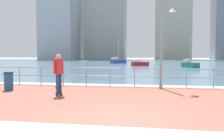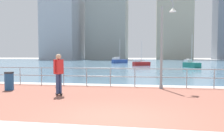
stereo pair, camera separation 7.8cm
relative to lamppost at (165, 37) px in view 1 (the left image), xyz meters
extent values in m
plane|color=#ADAAA5|center=(-1.59, 33.77, -2.70)|extent=(220.00, 220.00, 0.00)
cube|color=#935647|center=(-1.59, -3.14, -2.69)|extent=(28.00, 7.55, 0.01)
cube|color=slate|center=(-1.59, 45.64, -2.70)|extent=(180.00, 88.00, 0.00)
cylinder|color=#8C99A3|center=(-8.59, 0.64, -2.19)|extent=(0.05, 0.05, 1.02)
cylinder|color=#8C99A3|center=(-7.19, 0.64, -2.19)|extent=(0.05, 0.05, 1.02)
cylinder|color=#8C99A3|center=(-5.79, 0.64, -2.19)|extent=(0.05, 0.05, 1.02)
cylinder|color=#8C99A3|center=(-4.39, 0.64, -2.19)|extent=(0.05, 0.05, 1.02)
cylinder|color=#8C99A3|center=(-2.99, 0.64, -2.19)|extent=(0.05, 0.05, 1.02)
cylinder|color=#8C99A3|center=(-1.59, 0.64, -2.19)|extent=(0.05, 0.05, 1.02)
cylinder|color=#8C99A3|center=(-0.19, 0.64, -2.19)|extent=(0.05, 0.05, 1.02)
cylinder|color=#8C99A3|center=(1.21, 0.64, -2.19)|extent=(0.05, 0.05, 1.02)
cylinder|color=#8C99A3|center=(2.61, 0.64, -2.19)|extent=(0.05, 0.05, 1.02)
cylinder|color=#8C99A3|center=(-1.59, 0.64, -1.68)|extent=(25.20, 0.06, 0.06)
cylinder|color=#8C99A3|center=(-1.59, 0.64, -2.14)|extent=(25.20, 0.06, 0.06)
cylinder|color=gray|center=(-0.17, 0.04, -2.60)|extent=(0.19, 0.19, 0.20)
cylinder|color=gray|center=(-0.17, 0.04, -0.55)|extent=(0.12, 0.12, 4.29)
cylinder|color=gray|center=(0.28, -0.06, 1.88)|extent=(0.18, 0.12, 0.19)
cylinder|color=gray|center=(0.34, -0.07, 1.74)|extent=(0.14, 0.11, 0.19)
cylinder|color=gray|center=(0.36, -0.08, 1.58)|extent=(0.10, 0.10, 0.17)
cone|color=silver|center=(0.36, -0.08, 1.38)|extent=(0.36, 0.36, 0.22)
cylinder|color=black|center=(-4.80, -2.80, -2.67)|extent=(0.07, 0.05, 0.06)
cylinder|color=black|center=(-4.77, -2.73, -2.67)|extent=(0.07, 0.05, 0.06)
cylinder|color=black|center=(-4.57, -2.91, -2.67)|extent=(0.07, 0.05, 0.06)
cylinder|color=black|center=(-4.54, -2.84, -2.67)|extent=(0.07, 0.05, 0.06)
cube|color=black|center=(-4.67, -2.82, -2.62)|extent=(0.41, 0.28, 0.02)
cylinder|color=navy|center=(-4.71, -2.89, -2.18)|extent=(0.17, 0.17, 0.86)
cylinder|color=navy|center=(-4.64, -2.75, -2.18)|extent=(0.17, 0.17, 0.86)
cube|color=red|center=(-4.67, -2.82, -1.43)|extent=(0.37, 0.41, 0.64)
cylinder|color=red|center=(-4.77, -3.02, -1.42)|extent=(0.12, 0.12, 0.61)
cylinder|color=red|center=(-4.57, -2.61, -1.42)|extent=(0.12, 0.12, 0.61)
sphere|color=tan|center=(-4.67, -2.82, -1.00)|extent=(0.24, 0.24, 0.24)
cylinder|color=#384C7A|center=(-6.04, 0.36, -2.30)|extent=(0.16, 0.16, 0.80)
cylinder|color=#384C7A|center=(-5.99, 0.21, -2.30)|extent=(0.16, 0.16, 0.80)
cube|color=#236BB2|center=(-6.01, 0.29, -1.61)|extent=(0.32, 0.39, 0.59)
cylinder|color=#236BB2|center=(-6.08, 0.51, -1.59)|extent=(0.11, 0.11, 0.56)
cylinder|color=#236BB2|center=(-5.95, 0.06, -1.59)|extent=(0.11, 0.11, 0.56)
sphere|color=tan|center=(-6.01, 0.29, -1.20)|extent=(0.22, 0.22, 0.22)
cylinder|color=navy|center=(-7.74, -1.79, -2.27)|extent=(0.44, 0.44, 0.85)
cylinder|color=#262628|center=(-7.74, -1.79, -1.81)|extent=(0.46, 0.46, 0.08)
cube|color=#284799|center=(-7.87, 39.32, -2.29)|extent=(3.32, 3.67, 0.81)
cube|color=silver|center=(-8.59, 38.44, -1.66)|extent=(1.50, 1.58, 0.45)
cylinder|color=silver|center=(-7.87, 39.32, 0.37)|extent=(0.09, 0.09, 4.52)
cylinder|color=silver|center=(-8.40, 38.68, -1.34)|extent=(1.14, 1.36, 0.07)
cube|color=#B21E1E|center=(-2.54, 27.64, -2.38)|extent=(3.02, 2.38, 0.64)
cube|color=silver|center=(-3.30, 27.16, -1.88)|extent=(1.26, 1.12, 0.36)
cylinder|color=silver|center=(-2.54, 27.64, -0.28)|extent=(0.07, 0.07, 3.56)
cylinder|color=silver|center=(-3.10, 27.29, -1.63)|extent=(1.17, 0.77, 0.06)
cube|color=#197266|center=(4.84, 22.85, -2.34)|extent=(2.19, 3.50, 0.72)
cube|color=silver|center=(4.47, 23.79, -1.78)|extent=(1.12, 1.39, 0.40)
cylinder|color=silver|center=(4.84, 22.85, 0.02)|extent=(0.08, 0.08, 3.99)
cylinder|color=silver|center=(4.57, 23.54, -1.50)|extent=(0.61, 1.43, 0.06)
cube|color=#B2AD99|center=(8.03, 94.58, 20.09)|extent=(14.80, 14.58, 45.58)
cube|color=#A3A8B2|center=(-36.19, 78.72, 10.15)|extent=(13.06, 17.25, 25.69)
cube|color=#939993|center=(-19.12, 83.30, 16.52)|extent=(15.95, 10.72, 38.44)
camera|label=1|loc=(-0.67, -12.66, -0.93)|focal=38.15mm
camera|label=2|loc=(-0.59, -12.65, -0.93)|focal=38.15mm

